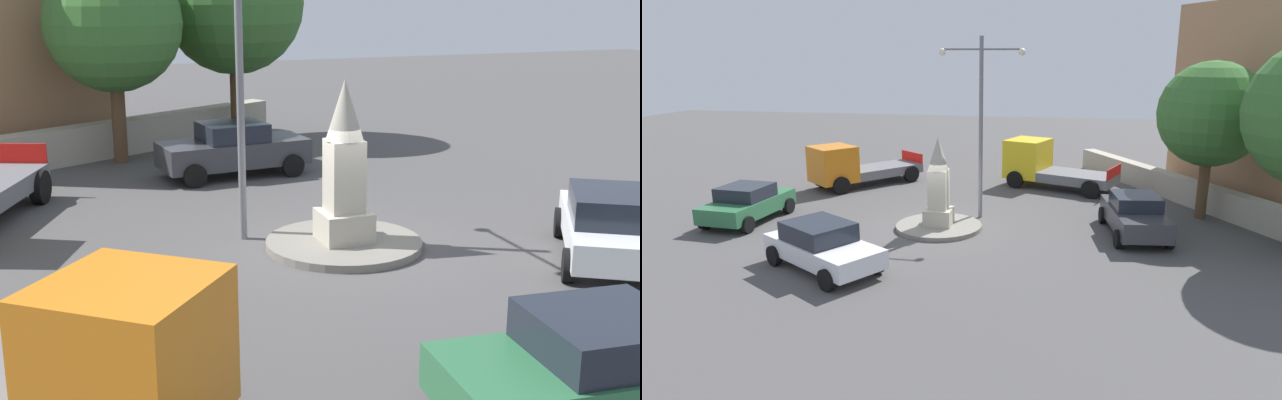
% 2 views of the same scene
% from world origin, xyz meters
% --- Properties ---
extents(ground_plane, '(80.00, 80.00, 0.00)m').
position_xyz_m(ground_plane, '(0.00, 0.00, 0.00)').
color(ground_plane, '#4F4C4C').
extents(traffic_island, '(3.25, 3.25, 0.17)m').
position_xyz_m(traffic_island, '(0.00, 0.00, 0.08)').
color(traffic_island, gray).
rests_on(traffic_island, ground).
extents(monument, '(1.02, 1.02, 3.33)m').
position_xyz_m(monument, '(0.00, 0.00, 1.67)').
color(monument, '#B2AA99').
rests_on(monument, traffic_island).
extents(streetlamp, '(3.31, 0.28, 7.07)m').
position_xyz_m(streetlamp, '(1.30, 1.80, 4.31)').
color(streetlamp, slate).
rests_on(streetlamp, ground).
extents(car_green_parked_left, '(2.29, 4.07, 1.45)m').
position_xyz_m(car_green_parked_left, '(-7.62, -0.41, 0.75)').
color(car_green_parked_left, '#2D6B42').
rests_on(car_green_parked_left, ground).
extents(car_white_parked_right, '(4.38, 3.64, 1.46)m').
position_xyz_m(car_white_parked_right, '(-2.57, -4.62, 0.75)').
color(car_white_parked_right, silver).
rests_on(car_white_parked_right, ground).
extents(car_dark_grey_passing, '(2.36, 4.30, 1.52)m').
position_xyz_m(car_dark_grey_passing, '(7.15, 0.57, 0.77)').
color(car_dark_grey_passing, '#38383D').
rests_on(car_dark_grey_passing, ground).
extents(truck_orange_far_side, '(5.02, 5.57, 2.14)m').
position_xyz_m(truck_orange_far_side, '(-5.75, 5.92, 1.01)').
color(truck_orange_far_side, orange).
rests_on(truck_orange_far_side, ground).
extents(stone_boundary_wall, '(8.89, 15.55, 1.11)m').
position_xyz_m(stone_boundary_wall, '(10.03, 5.46, 0.55)').
color(stone_boundary_wall, '#B2AA99').
rests_on(stone_boundary_wall, ground).
extents(tree_near_wall, '(4.05, 4.05, 6.19)m').
position_xyz_m(tree_near_wall, '(10.03, 3.37, 4.15)').
color(tree_near_wall, brown).
rests_on(tree_near_wall, ground).
extents(tree_mid_cluster, '(4.71, 4.71, 6.99)m').
position_xyz_m(tree_mid_cluster, '(12.30, -0.80, 4.62)').
color(tree_mid_cluster, brown).
rests_on(tree_mid_cluster, ground).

